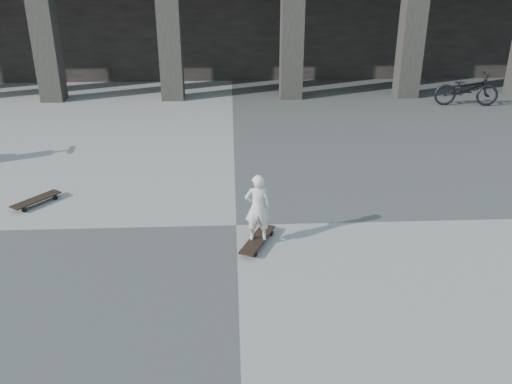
{
  "coord_description": "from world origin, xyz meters",
  "views": [
    {
      "loc": [
        -0.05,
        -7.84,
        4.04
      ],
      "look_at": [
        0.31,
        -0.15,
        0.65
      ],
      "focal_mm": 38.0,
      "sensor_mm": 36.0,
      "label": 1
    }
  ],
  "objects_px": {
    "skateboard_spare": "(36,200)",
    "bicycle": "(467,89)",
    "longboard": "(258,240)",
    "child": "(258,208)"
  },
  "relations": [
    {
      "from": "skateboard_spare",
      "to": "bicycle",
      "type": "relative_size",
      "value": 0.48
    },
    {
      "from": "skateboard_spare",
      "to": "child",
      "type": "relative_size",
      "value": 0.82
    },
    {
      "from": "skateboard_spare",
      "to": "bicycle",
      "type": "bearing_deg",
      "value": -20.87
    },
    {
      "from": "longboard",
      "to": "child",
      "type": "relative_size",
      "value": 0.96
    },
    {
      "from": "child",
      "to": "bicycle",
      "type": "height_order",
      "value": "child"
    },
    {
      "from": "skateboard_spare",
      "to": "child",
      "type": "bearing_deg",
      "value": -75.59
    },
    {
      "from": "longboard",
      "to": "bicycle",
      "type": "distance_m",
      "value": 10.24
    },
    {
      "from": "child",
      "to": "bicycle",
      "type": "relative_size",
      "value": 0.58
    },
    {
      "from": "longboard",
      "to": "child",
      "type": "distance_m",
      "value": 0.54
    },
    {
      "from": "child",
      "to": "bicycle",
      "type": "distance_m",
      "value": 10.23
    }
  ]
}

